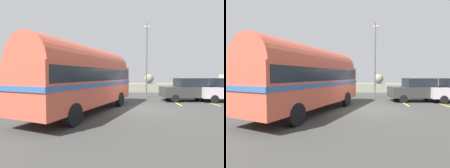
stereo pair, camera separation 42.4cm
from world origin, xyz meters
TOP-DOWN VIEW (x-y plane):
  - ground at (0.00, 0.00)m, footprint 32.00×26.00m
  - breakwater at (0.04, 11.80)m, footprint 31.36×2.12m
  - parking_lines at (6.76, 3.50)m, footprint 7.92×4.40m
  - vintage_coach at (-3.33, -1.07)m, footprint 5.30×8.87m
  - parked_car_nearest at (4.12, 3.71)m, footprint 4.25×2.10m
  - lamp_post at (1.09, 5.89)m, footprint 0.44×1.01m

SIDE VIEW (x-z plane):
  - ground at x=0.00m, z-range 0.00..0.02m
  - parking_lines at x=6.76m, z-range 0.02..0.03m
  - breakwater at x=0.04m, z-range -0.49..1.79m
  - parked_car_nearest at x=4.12m, z-range 0.04..1.90m
  - vintage_coach at x=-3.33m, z-range 0.20..3.90m
  - lamp_post at x=1.09m, z-range 0.41..7.33m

